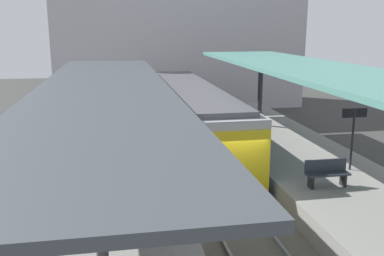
{
  "coord_description": "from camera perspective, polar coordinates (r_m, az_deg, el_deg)",
  "views": [
    {
      "loc": [
        -3.41,
        -12.74,
        5.93
      ],
      "look_at": [
        -0.13,
        5.36,
        1.55
      ],
      "focal_mm": 39.82,
      "sensor_mm": 36.0,
      "label": 1
    }
  ],
  "objects": [
    {
      "name": "ground_plane",
      "position": [
        14.46,
        4.39,
        -10.85
      ],
      "size": [
        80.0,
        80.0,
        0.0
      ],
      "primitive_type": "plane",
      "color": "#383835"
    },
    {
      "name": "platform_left",
      "position": [
        13.85,
        -11.21,
        -9.95
      ],
      "size": [
        4.4,
        28.0,
        1.0
      ],
      "primitive_type": "cube",
      "color": "gray",
      "rests_on": "ground_plane"
    },
    {
      "name": "platform_right",
      "position": [
        15.61,
        18.18,
        -7.65
      ],
      "size": [
        4.4,
        28.0,
        1.0
      ],
      "primitive_type": "cube",
      "color": "gray",
      "rests_on": "ground_plane"
    },
    {
      "name": "track_ballast",
      "position": [
        14.42,
        4.4,
        -10.49
      ],
      "size": [
        3.2,
        28.0,
        0.2
      ],
      "primitive_type": "cube",
      "color": "#59544C",
      "rests_on": "ground_plane"
    },
    {
      "name": "rail_near_side",
      "position": [
        14.2,
        1.55,
        -10.1
      ],
      "size": [
        0.08,
        28.0,
        0.14
      ],
      "primitive_type": "cube",
      "color": "slate",
      "rests_on": "track_ballast"
    },
    {
      "name": "rail_far_side",
      "position": [
        14.54,
        7.2,
        -9.62
      ],
      "size": [
        0.08,
        28.0,
        0.14
      ],
      "primitive_type": "cube",
      "color": "slate",
      "rests_on": "track_ballast"
    },
    {
      "name": "commuter_train",
      "position": [
        19.88,
        -0.15,
        1.2
      ],
      "size": [
        2.78,
        13.78,
        3.1
      ],
      "color": "#ADADB2",
      "rests_on": "track_ballast"
    },
    {
      "name": "canopy_left",
      "position": [
        14.28,
        -11.77,
        5.15
      ],
      "size": [
        4.18,
        21.0,
        3.07
      ],
      "color": "#333335",
      "rests_on": "platform_left"
    },
    {
      "name": "canopy_right",
      "position": [
        15.95,
        16.82,
        7.24
      ],
      "size": [
        4.18,
        21.0,
        3.5
      ],
      "color": "#333335",
      "rests_on": "platform_right"
    },
    {
      "name": "platform_bench",
      "position": [
        14.13,
        17.59,
        -5.67
      ],
      "size": [
        1.4,
        0.41,
        0.86
      ],
      "color": "black",
      "rests_on": "platform_right"
    },
    {
      "name": "platform_sign",
      "position": [
        15.75,
        20.83,
        0.39
      ],
      "size": [
        0.9,
        0.08,
        2.21
      ],
      "color": "#262628",
      "rests_on": "platform_right"
    },
    {
      "name": "litter_bin",
      "position": [
        17.67,
        9.08,
        -1.63
      ],
      "size": [
        0.44,
        0.44,
        0.8
      ],
      "primitive_type": "cylinder",
      "color": "#2D2D30",
      "rests_on": "platform_right"
    },
    {
      "name": "passenger_near_bench",
      "position": [
        19.13,
        -7.99,
        1.22
      ],
      "size": [
        0.36,
        0.36,
        1.8
      ],
      "color": "navy",
      "rests_on": "platform_left"
    },
    {
      "name": "station_building_backdrop",
      "position": [
        33.1,
        -1.88,
        12.65
      ],
      "size": [
        18.0,
        6.0,
        11.0
      ],
      "primitive_type": "cube",
      "color": "#B7B2B7",
      "rests_on": "ground_plane"
    }
  ]
}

